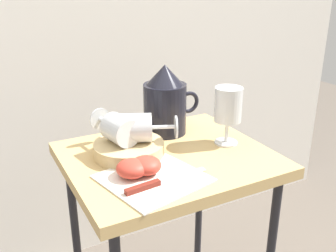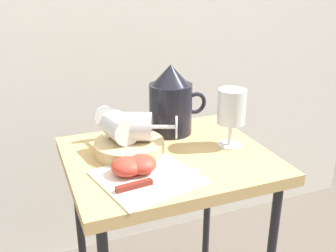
# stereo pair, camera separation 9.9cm
# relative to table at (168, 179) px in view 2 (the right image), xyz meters

# --- Properties ---
(curtain_drape) EXTENTS (2.40, 0.03, 1.82)m
(curtain_drape) POSITION_rel_table_xyz_m (0.00, 0.58, 0.31)
(curtain_drape) COLOR silver
(curtain_drape) RESTS_ON ground_plane
(table) EXTENTS (0.52, 0.44, 0.67)m
(table) POSITION_rel_table_xyz_m (0.00, 0.00, 0.00)
(table) COLOR tan
(table) RESTS_ON ground_plane
(linen_napkin) EXTENTS (0.25, 0.25, 0.00)m
(linen_napkin) POSITION_rel_table_xyz_m (-0.09, -0.10, 0.08)
(linen_napkin) COLOR silver
(linen_napkin) RESTS_ON table
(basket_tray) EXTENTS (0.18, 0.18, 0.03)m
(basket_tray) POSITION_rel_table_xyz_m (-0.09, 0.04, 0.09)
(basket_tray) COLOR tan
(basket_tray) RESTS_ON table
(pitcher) EXTENTS (0.18, 0.13, 0.20)m
(pitcher) POSITION_rel_table_xyz_m (0.07, 0.14, 0.16)
(pitcher) COLOR black
(pitcher) RESTS_ON table
(wine_glass_upright) EXTENTS (0.08, 0.08, 0.16)m
(wine_glass_upright) POSITION_rel_table_xyz_m (0.18, -0.01, 0.18)
(wine_glass_upright) COLOR silver
(wine_glass_upright) RESTS_ON table
(wine_glass_tipped_near) EXTENTS (0.09, 0.16, 0.07)m
(wine_glass_tipped_near) POSITION_rel_table_xyz_m (-0.11, 0.06, 0.15)
(wine_glass_tipped_near) COLOR silver
(wine_glass_tipped_near) RESTS_ON basket_tray
(wine_glass_tipped_far) EXTENTS (0.16, 0.12, 0.08)m
(wine_glass_tipped_far) POSITION_rel_table_xyz_m (-0.07, 0.04, 0.15)
(wine_glass_tipped_far) COLOR silver
(wine_glass_tipped_far) RESTS_ON basket_tray
(apple_half_left) EXTENTS (0.07, 0.07, 0.04)m
(apple_half_left) POSITION_rel_table_xyz_m (-0.13, -0.07, 0.10)
(apple_half_left) COLOR #CC3D2D
(apple_half_left) RESTS_ON linen_napkin
(apple_half_right) EXTENTS (0.07, 0.07, 0.04)m
(apple_half_right) POSITION_rel_table_xyz_m (-0.10, -0.07, 0.10)
(apple_half_right) COLOR #CC3D2D
(apple_half_right) RESTS_ON linen_napkin
(knife) EXTENTS (0.21, 0.04, 0.01)m
(knife) POSITION_rel_table_xyz_m (-0.10, -0.13, 0.08)
(knife) COLOR silver
(knife) RESTS_ON linen_napkin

